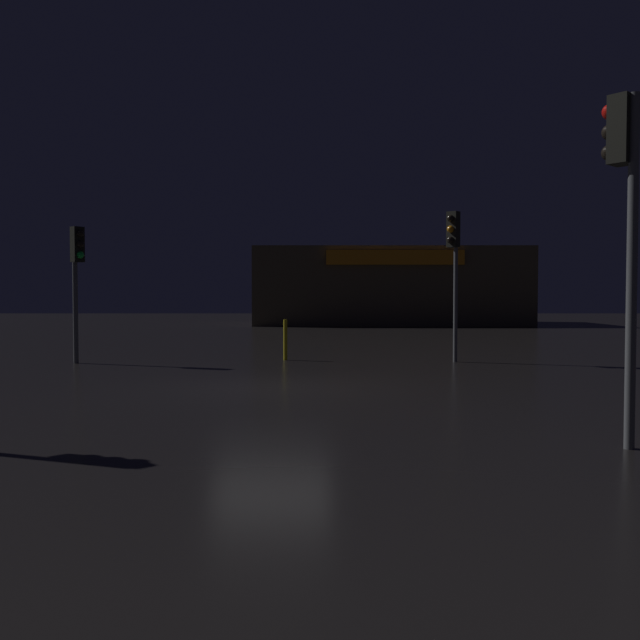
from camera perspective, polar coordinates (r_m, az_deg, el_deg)
ground_plane at (r=14.53m, az=-3.90°, el=-5.72°), size 120.00×120.00×0.00m
store_building at (r=47.59m, az=5.87°, el=2.78°), size 17.98×9.56×5.12m
traffic_signal_main at (r=9.66m, az=24.34°, el=9.65°), size 0.41×0.43×4.52m
traffic_signal_cross_left at (r=20.39m, az=11.33°, el=5.68°), size 0.41×0.43×4.42m
traffic_signal_cross_right at (r=20.82m, az=-19.50°, el=4.28°), size 0.43×0.41×3.94m
bollard_kerb_a at (r=20.70m, az=-2.73°, el=-1.67°), size 0.12×0.12×1.23m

